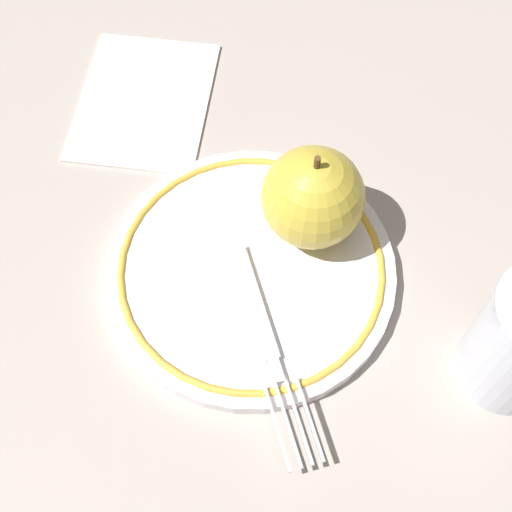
{
  "coord_description": "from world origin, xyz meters",
  "views": [
    {
      "loc": [
        -0.13,
        0.22,
        0.52
      ],
      "look_at": [
        -0.0,
        -0.01,
        0.04
      ],
      "focal_mm": 50.0,
      "sensor_mm": 36.0,
      "label": 1
    }
  ],
  "objects_px": {
    "apple_red_whole": "(313,197)",
    "napkin_folded": "(144,100)",
    "plate": "(256,273)",
    "fork": "(268,342)"
  },
  "relations": [
    {
      "from": "napkin_folded",
      "to": "fork",
      "type": "bearing_deg",
      "value": 143.47
    },
    {
      "from": "fork",
      "to": "napkin_folded",
      "type": "relative_size",
      "value": 0.91
    },
    {
      "from": "plate",
      "to": "napkin_folded",
      "type": "relative_size",
      "value": 1.49
    },
    {
      "from": "fork",
      "to": "napkin_folded",
      "type": "xyz_separation_m",
      "value": [
        0.22,
        -0.16,
        -0.01
      ]
    },
    {
      "from": "fork",
      "to": "apple_red_whole",
      "type": "bearing_deg",
      "value": 145.17
    },
    {
      "from": "apple_red_whole",
      "to": "napkin_folded",
      "type": "distance_m",
      "value": 0.21
    },
    {
      "from": "apple_red_whole",
      "to": "fork",
      "type": "distance_m",
      "value": 0.12
    },
    {
      "from": "plate",
      "to": "napkin_folded",
      "type": "height_order",
      "value": "plate"
    },
    {
      "from": "apple_red_whole",
      "to": "napkin_folded",
      "type": "bearing_deg",
      "value": -15.25
    },
    {
      "from": "plate",
      "to": "apple_red_whole",
      "type": "bearing_deg",
      "value": -108.42
    }
  ]
}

